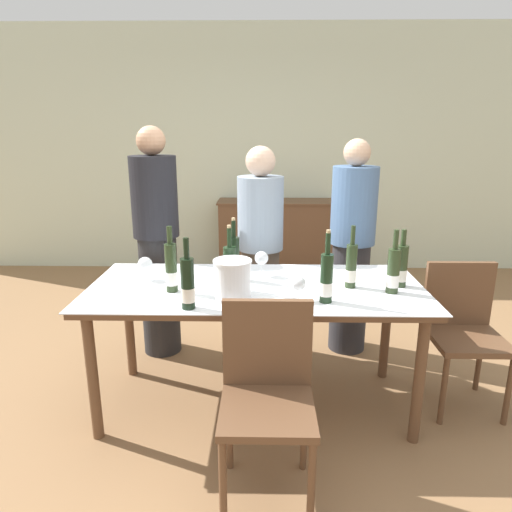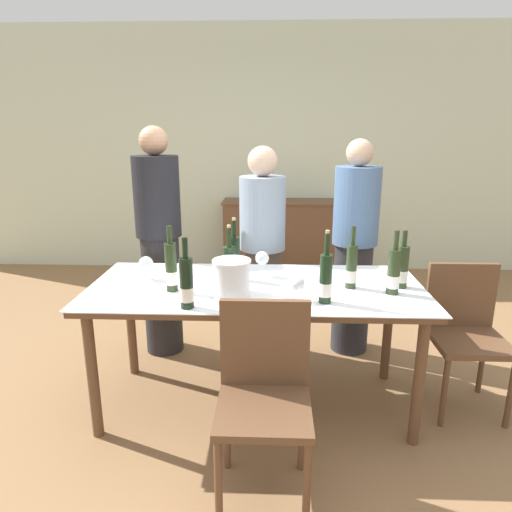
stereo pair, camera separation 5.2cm
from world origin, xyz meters
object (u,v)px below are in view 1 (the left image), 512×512
sideboard_cabinet (275,238)px  wine_bottle_2 (234,259)px  chair_near_front (267,386)px  person_host (157,244)px  wine_bottle_0 (230,269)px  wine_bottle_1 (326,279)px  person_guest_right (352,249)px  wine_bottle_7 (393,271)px  person_guest_left (260,254)px  wine_bottle_5 (351,267)px  wine_glass_1 (261,259)px  dining_table (256,297)px  wine_glass_0 (298,284)px  wine_bottle_3 (171,268)px  wine_bottle_6 (188,284)px  wine_glass_2 (145,265)px  wine_bottle_4 (401,267)px  ice_bucket (233,279)px  chair_right_end (463,324)px

sideboard_cabinet → wine_bottle_2: bearing=-96.9°
chair_near_front → person_host: bearing=120.2°
wine_bottle_0 → chair_near_front: bearing=-70.6°
wine_bottle_1 → person_guest_right: (0.32, 1.03, -0.11)m
sideboard_cabinet → wine_bottle_7: (0.58, -2.79, 0.47)m
person_host → person_guest_left: person_host is taller
person_host → person_guest_right: 1.44m
wine_bottle_5 → wine_glass_1: (-0.51, 0.20, -0.01)m
dining_table → chair_near_front: bearing=-84.5°
wine_glass_0 → person_host: size_ratio=0.08×
sideboard_cabinet → person_host: 2.22m
wine_bottle_5 → person_guest_left: 0.90m
chair_near_front → person_guest_right: bearing=66.4°
wine_bottle_0 → wine_bottle_3: 0.33m
wine_bottle_6 → dining_table: bearing=46.2°
sideboard_cabinet → wine_glass_1: size_ratio=8.49×
wine_bottle_1 → wine_glass_1: wine_bottle_1 is taller
wine_bottle_6 → wine_glass_0: wine_bottle_6 is taller
wine_bottle_6 → wine_bottle_7: bearing=13.0°
wine_bottle_5 → wine_glass_2: (-1.21, 0.11, -0.03)m
wine_bottle_4 → ice_bucket: bearing=-166.3°
person_guest_left → wine_glass_1: bearing=-88.7°
wine_bottle_1 → person_host: bearing=139.2°
wine_bottle_3 → chair_right_end: (1.73, 0.18, -0.40)m
wine_bottle_1 → wine_glass_2: size_ratio=2.73×
dining_table → person_host: bearing=136.2°
ice_bucket → chair_near_front: bearing=-67.5°
wine_bottle_4 → chair_right_end: bearing=9.8°
wine_glass_0 → chair_right_end: (1.04, 0.31, -0.36)m
wine_bottle_0 → chair_right_end: 1.47m
wine_bottle_0 → wine_bottle_3: bearing=-174.5°
chair_right_end → wine_bottle_5: bearing=-172.5°
wine_bottle_1 → wine_bottle_5: 0.29m
wine_glass_2 → wine_glass_0: bearing=-20.1°
ice_bucket → wine_bottle_1: wine_bottle_1 is taller
wine_glass_2 → person_guest_left: bearing=41.7°
wine_bottle_3 → person_host: size_ratio=0.22×
wine_bottle_7 → wine_glass_1: wine_bottle_7 is taller
ice_bucket → wine_glass_2: bearing=149.7°
wine_glass_1 → person_host: 0.93m
wine_bottle_7 → person_guest_right: bearing=94.2°
wine_bottle_2 → wine_bottle_7: 0.92m
wine_bottle_6 → chair_near_front: (0.40, -0.32, -0.38)m
wine_bottle_7 → wine_glass_0: bearing=-165.9°
wine_bottle_4 → wine_bottle_3: bearing=-175.2°
dining_table → wine_bottle_1: wine_bottle_1 is taller
wine_bottle_3 → wine_glass_0: size_ratio=2.79×
wine_bottle_1 → wine_bottle_3: (-0.84, 0.15, 0.01)m
wine_bottle_0 → chair_near_front: wine_bottle_0 is taller
ice_bucket → wine_glass_0: size_ratio=1.64×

